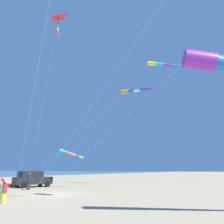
# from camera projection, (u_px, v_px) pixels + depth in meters

# --- Properties ---
(ground_plane) EXTENTS (600.00, 600.00, 0.00)m
(ground_plane) POSITION_uv_depth(u_px,v_px,m) (52.00, 194.00, 19.50)
(ground_plane) COLOR tan
(parked_car) EXTENTS (3.27, 4.68, 1.85)m
(parked_car) POSITION_uv_depth(u_px,v_px,m) (32.00, 179.00, 27.83)
(parked_car) COLOR black
(parked_car) RESTS_ON ground_plane
(cooler_box) EXTENTS (0.62, 0.42, 0.42)m
(cooler_box) POSITION_uv_depth(u_px,v_px,m) (11.00, 185.00, 28.03)
(cooler_box) COLOR red
(cooler_box) RESTS_ON ground_plane
(person_adult_flyer) EXTENTS (0.65, 0.68, 1.89)m
(person_adult_flyer) POSITION_uv_depth(u_px,v_px,m) (29.00, 179.00, 24.23)
(person_adult_flyer) COLOR #232328
(person_adult_flyer) RESTS_ON ground_plane
(person_child_green_jacket) EXTENTS (0.43, 0.43, 1.22)m
(person_child_green_jacket) POSITION_uv_depth(u_px,v_px,m) (0.00, 190.00, 15.79)
(person_child_green_jacket) COLOR #3D7F51
(person_child_green_jacket) RESTS_ON ground_plane
(person_child_grey_jacket) EXTENTS (0.43, 0.51, 1.50)m
(person_child_grey_jacket) POSITION_uv_depth(u_px,v_px,m) (5.00, 189.00, 14.46)
(person_child_grey_jacket) COLOR gold
(person_child_grey_jacket) RESTS_ON ground_plane
(kite_windsock_checkered_midright) EXTENTS (17.18, 8.33, 17.36)m
(kite_windsock_checkered_midright) POSITION_uv_depth(u_px,v_px,m) (161.00, 65.00, 33.40)
(kite_windsock_checkered_midright) COLOR yellow
(kite_windsock_checkered_midright) RESTS_ON ground_plane
(kite_windsock_small_distant) EXTENTS (13.88, 9.60, 13.90)m
(kite_windsock_small_distant) POSITION_uv_depth(u_px,v_px,m) (132.00, 91.00, 34.89)
(kite_windsock_small_distant) COLOR orange
(kite_windsock_small_distant) RESTS_ON ground_plane
(kite_windsock_green_low_center) EXTENTS (10.36, 1.95, 4.48)m
(kite_windsock_green_low_center) POSITION_uv_depth(u_px,v_px,m) (68.00, 153.00, 27.86)
(kite_windsock_green_low_center) COLOR #1EB7C6
(kite_windsock_green_low_center) RESTS_ON ground_plane
(kite_delta_yellow_midlevel) EXTENTS (6.01, 3.10, 21.32)m
(kite_delta_yellow_midlevel) POSITION_uv_depth(u_px,v_px,m) (58.00, 18.00, 29.54)
(kite_delta_yellow_midlevel) COLOR red
(kite_delta_yellow_midlevel) RESTS_ON ground_plane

